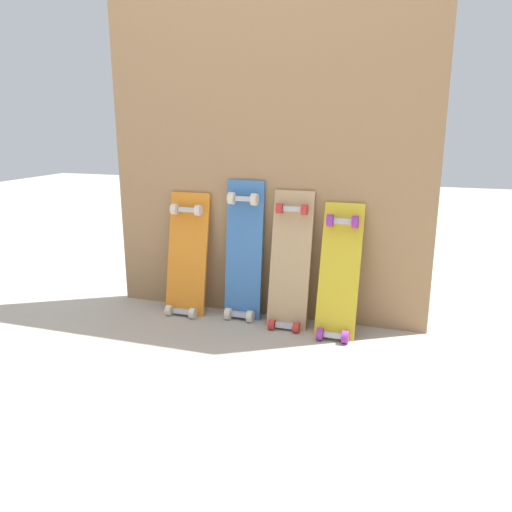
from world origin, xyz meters
TOP-DOWN VIEW (x-y plane):
  - ground_plane at (0.00, 0.00)m, footprint 12.00×12.00m
  - plywood_wall_panel at (0.00, 0.07)m, footprint 1.63×0.04m
  - skateboard_orange at (-0.39, -0.04)m, footprint 0.22×0.20m
  - skateboard_blue at (-0.09, -0.01)m, footprint 0.19×0.16m
  - skateboard_natural at (0.16, -0.04)m, footprint 0.20×0.21m
  - skateboard_yellow at (0.40, -0.07)m, footprint 0.19×0.26m

SIDE VIEW (x-z plane):
  - ground_plane at x=0.00m, z-range 0.00..0.00m
  - skateboard_yellow at x=0.40m, z-range -0.07..0.61m
  - skateboard_orange at x=-0.39m, z-range -0.07..0.62m
  - skateboard_natural at x=0.16m, z-range -0.07..0.66m
  - skateboard_blue at x=-0.09m, z-range -0.06..0.70m
  - plywood_wall_panel at x=0.00m, z-range 0.00..1.87m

